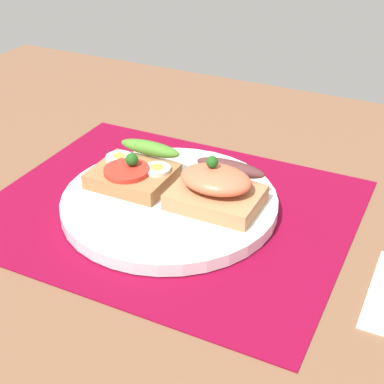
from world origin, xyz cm
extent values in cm
cube|color=brown|center=(0.00, 0.00, -1.60)|extent=(120.00, 90.00, 3.20)
cube|color=maroon|center=(0.00, 0.00, 0.15)|extent=(42.74, 35.02, 0.30)
cylinder|color=white|center=(0.00, 0.00, 1.07)|extent=(25.95, 25.95, 1.54)
cube|color=#9F6C42|center=(-5.64, 0.99, 2.77)|extent=(9.65, 8.07, 1.87)
cylinder|color=red|center=(-5.83, 0.02, 4.01)|extent=(5.60, 5.60, 0.60)
ellipsoid|color=#4B842A|center=(-5.64, 5.42, 4.61)|extent=(8.49, 2.20, 1.80)
sphere|color=#1E5919|center=(-5.63, 0.99, 5.11)|extent=(1.60, 1.60, 1.60)
cylinder|color=white|center=(-8.53, 2.52, 3.96)|extent=(3.33, 3.33, 0.50)
cylinder|color=yellow|center=(-8.53, 2.52, 4.29)|extent=(1.50, 1.50, 0.16)
cylinder|color=white|center=(-2.74, 2.03, 3.96)|extent=(3.33, 3.33, 0.50)
cylinder|color=yellow|center=(-2.74, 2.03, 4.29)|extent=(1.50, 1.50, 0.16)
cube|color=#B77E52|center=(5.64, 0.88, 2.80)|extent=(10.35, 7.66, 1.92)
ellipsoid|color=#E06845|center=(5.45, 1.20, 5.04)|extent=(8.48, 6.13, 2.57)
ellipsoid|color=#542C2C|center=(5.64, 5.11, 4.65)|extent=(8.79, 2.20, 1.80)
sphere|color=#1E5919|center=(4.84, 1.48, 7.02)|extent=(1.40, 1.40, 1.40)
camera|label=1|loc=(27.87, -51.04, 38.02)|focal=53.59mm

